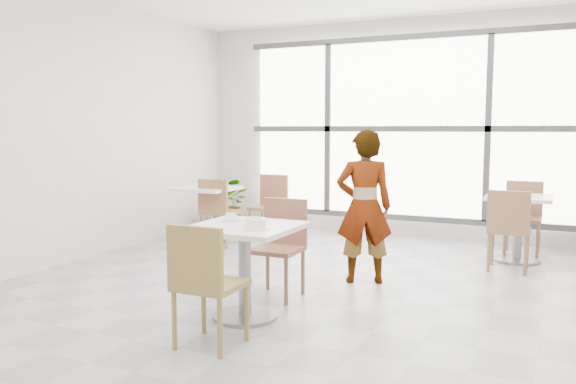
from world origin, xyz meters
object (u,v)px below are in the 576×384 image
at_px(plant_left, 229,204).
at_px(person, 364,207).
at_px(main_table, 245,254).
at_px(chair_near, 204,278).
at_px(oatmeal_bowl, 256,223).
at_px(bg_chair_right_far, 523,212).
at_px(chair_far, 280,240).
at_px(bg_chair_left_near, 217,208).
at_px(bg_table_left, 207,207).
at_px(coffee_cup, 231,218).
at_px(bg_table_right, 518,219).
at_px(bg_chair_right_near, 509,225).
at_px(bg_chair_left_far, 271,202).

bearing_deg(plant_left, person, -36.28).
bearing_deg(main_table, chair_near, -83.72).
xyz_separation_m(oatmeal_bowl, bg_chair_right_far, (1.68, 3.66, -0.29)).
bearing_deg(plant_left, main_table, -57.44).
relative_size(chair_far, oatmeal_bowl, 4.14).
bearing_deg(person, plant_left, -60.10).
bearing_deg(chair_far, plant_left, 128.44).
bearing_deg(main_table, bg_chair_left_near, 126.10).
distance_m(bg_table_left, bg_chair_right_far, 3.93).
bearing_deg(bg_chair_left_near, coffee_cup, 124.20).
bearing_deg(coffee_cup, bg_chair_right_far, 59.44).
bearing_deg(bg_chair_right_far, bg_table_right, -93.37).
relative_size(chair_far, bg_table_right, 1.16).
bearing_deg(bg_chair_left_near, person, 158.06).
height_order(chair_far, bg_chair_right_far, same).
relative_size(oatmeal_bowl, bg_table_right, 0.28).
bearing_deg(bg_chair_right_far, oatmeal_bowl, -114.65).
bearing_deg(chair_near, bg_table_left, -57.47).
relative_size(chair_near, bg_chair_right_far, 1.00).
relative_size(bg_table_right, plant_left, 0.95).
distance_m(bg_table_left, bg_chair_right_near, 3.68).
bearing_deg(bg_chair_right_far, chair_far, -123.63).
relative_size(main_table, person, 0.54).
bearing_deg(bg_chair_left_far, chair_far, -61.41).
height_order(coffee_cup, plant_left, coffee_cup).
relative_size(bg_table_right, bg_chair_right_near, 0.86).
relative_size(oatmeal_bowl, plant_left, 0.26).
relative_size(coffee_cup, plant_left, 0.20).
bearing_deg(chair_near, bg_chair_left_far, -69.56).
bearing_deg(bg_chair_right_near, bg_chair_left_far, -11.78).
xyz_separation_m(main_table, bg_table_left, (-1.92, 2.43, -0.04)).
relative_size(bg_table_left, bg_chair_right_far, 0.86).
bearing_deg(oatmeal_bowl, bg_table_right, 62.62).
xyz_separation_m(chair_far, oatmeal_bowl, (0.20, -0.84, 0.29)).
relative_size(chair_far, person, 0.58).
relative_size(chair_far, bg_chair_left_far, 1.00).
height_order(bg_chair_left_far, bg_chair_right_near, same).
xyz_separation_m(chair_near, bg_chair_right_far, (1.77, 4.24, 0.00)).
bearing_deg(plant_left, bg_chair_left_near, -66.06).
xyz_separation_m(chair_far, bg_chair_left_near, (-1.68, 1.64, 0.00)).
bearing_deg(bg_chair_right_far, plant_left, -178.65).
relative_size(chair_near, oatmeal_bowl, 4.14).
bearing_deg(main_table, bg_table_left, 128.30).
distance_m(chair_near, bg_chair_right_near, 3.61).
xyz_separation_m(bg_chair_left_near, bg_chair_right_near, (3.48, 0.14, 0.00)).
bearing_deg(chair_far, bg_chair_right_far, 56.37).
height_order(chair_far, bg_table_right, chair_far).
xyz_separation_m(main_table, plant_left, (-2.20, 3.45, -0.13)).
bearing_deg(main_table, plant_left, 122.56).
bearing_deg(oatmeal_bowl, chair_far, 103.40).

